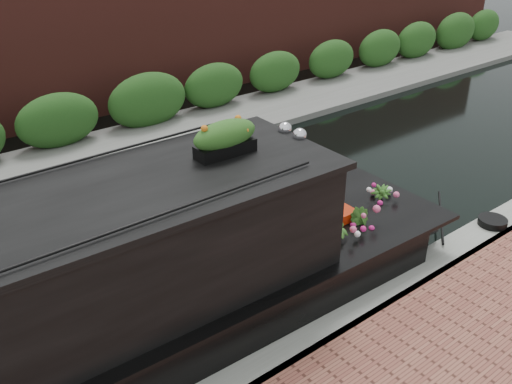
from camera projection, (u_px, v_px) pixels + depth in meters
ground at (176, 242)px, 9.84m from camera, size 80.00×80.00×0.00m
near_bank_coping at (307, 347)px, 7.55m from camera, size 40.00×0.60×0.50m
far_bank_path at (78, 163)px, 12.75m from camera, size 40.00×2.40×0.34m
far_hedge at (62, 151)px, 13.37m from camera, size 40.00×1.10×2.80m
far_brick_wall at (31, 126)px, 14.83m from camera, size 40.00×1.00×8.00m
rope_fender at (390, 216)px, 10.26m from camera, size 0.38×0.37×0.38m
coiled_mooring_rope at (493, 222)px, 9.85m from camera, size 0.49×0.49×0.12m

